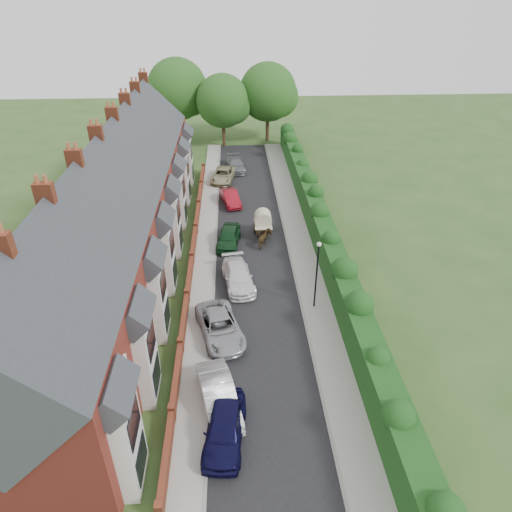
{
  "coord_description": "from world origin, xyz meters",
  "views": [
    {
      "loc": [
        -1.93,
        -20.78,
        19.39
      ],
      "look_at": [
        -0.42,
        7.38,
        2.2
      ],
      "focal_mm": 32.0,
      "sensor_mm": 36.0,
      "label": 1
    }
  ],
  "objects_px": {
    "car_silver_a": "(219,396)",
    "car_grey": "(235,164)",
    "lamppost": "(317,267)",
    "car_navy": "(225,428)",
    "car_beige": "(223,175)",
    "horse": "(264,239)",
    "horse_cart": "(263,222)",
    "car_white": "(238,277)",
    "car_red": "(231,198)",
    "car_silver_b": "(220,327)",
    "car_green": "(229,237)"
  },
  "relations": [
    {
      "from": "car_silver_a",
      "to": "horse",
      "type": "xyz_separation_m",
      "value": [
        3.56,
        16.69,
        -0.06
      ]
    },
    {
      "from": "car_white",
      "to": "car_silver_b",
      "type": "bearing_deg",
      "value": -111.58
    },
    {
      "from": "car_grey",
      "to": "car_silver_b",
      "type": "bearing_deg",
      "value": -99.35
    },
    {
      "from": "car_beige",
      "to": "horse",
      "type": "height_order",
      "value": "horse"
    },
    {
      "from": "lamppost",
      "to": "car_grey",
      "type": "bearing_deg",
      "value": 100.61
    },
    {
      "from": "car_navy",
      "to": "car_green",
      "type": "xyz_separation_m",
      "value": [
        0.23,
        19.15,
        -0.04
      ]
    },
    {
      "from": "car_beige",
      "to": "car_navy",
      "type": "bearing_deg",
      "value": -78.56
    },
    {
      "from": "lamppost",
      "to": "car_navy",
      "type": "height_order",
      "value": "lamppost"
    },
    {
      "from": "lamppost",
      "to": "car_navy",
      "type": "bearing_deg",
      "value": -120.78
    },
    {
      "from": "car_silver_a",
      "to": "car_red",
      "type": "bearing_deg",
      "value": 74.61
    },
    {
      "from": "car_navy",
      "to": "car_beige",
      "type": "distance_m",
      "value": 33.6
    },
    {
      "from": "lamppost",
      "to": "horse",
      "type": "distance_m",
      "value": 9.31
    },
    {
      "from": "lamppost",
      "to": "car_beige",
      "type": "relative_size",
      "value": 1.06
    },
    {
      "from": "car_red",
      "to": "horse_cart",
      "type": "xyz_separation_m",
      "value": [
        2.8,
        -6.83,
        0.74
      ]
    },
    {
      "from": "car_silver_a",
      "to": "car_grey",
      "type": "distance_m",
      "value": 34.92
    },
    {
      "from": "car_grey",
      "to": "car_white",
      "type": "bearing_deg",
      "value": -97.01
    },
    {
      "from": "car_grey",
      "to": "car_beige",
      "type": "bearing_deg",
      "value": -119.67
    },
    {
      "from": "lamppost",
      "to": "car_silver_b",
      "type": "xyz_separation_m",
      "value": [
        -6.4,
        -2.6,
        -2.58
      ]
    },
    {
      "from": "car_red",
      "to": "car_grey",
      "type": "relative_size",
      "value": 0.85
    },
    {
      "from": "lamppost",
      "to": "horse",
      "type": "relative_size",
      "value": 3.0
    },
    {
      "from": "car_red",
      "to": "car_beige",
      "type": "distance_m",
      "value": 6.26
    },
    {
      "from": "car_white",
      "to": "car_beige",
      "type": "distance_m",
      "value": 20.44
    },
    {
      "from": "car_silver_b",
      "to": "horse_cart",
      "type": "height_order",
      "value": "horse_cart"
    },
    {
      "from": "car_beige",
      "to": "horse",
      "type": "relative_size",
      "value": 2.82
    },
    {
      "from": "car_red",
      "to": "lamppost",
      "type": "bearing_deg",
      "value": -84.43
    },
    {
      "from": "horse_cart",
      "to": "horse",
      "type": "bearing_deg",
      "value": -90.0
    },
    {
      "from": "car_navy",
      "to": "car_grey",
      "type": "xyz_separation_m",
      "value": [
        1.08,
        36.89,
        -0.1
      ]
    },
    {
      "from": "lamppost",
      "to": "car_red",
      "type": "height_order",
      "value": "lamppost"
    },
    {
      "from": "car_navy",
      "to": "car_silver_b",
      "type": "height_order",
      "value": "car_navy"
    },
    {
      "from": "car_beige",
      "to": "car_grey",
      "type": "xyz_separation_m",
      "value": [
        1.4,
        3.29,
        0.02
      ]
    },
    {
      "from": "lamppost",
      "to": "horse_cart",
      "type": "xyz_separation_m",
      "value": [
        -2.84,
        10.35,
        -1.89
      ]
    },
    {
      "from": "car_green",
      "to": "horse_cart",
      "type": "distance_m",
      "value": 3.38
    },
    {
      "from": "lamppost",
      "to": "horse",
      "type": "height_order",
      "value": "lamppost"
    },
    {
      "from": "horse_cart",
      "to": "car_silver_a",
      "type": "bearing_deg",
      "value": -100.86
    },
    {
      "from": "horse_cart",
      "to": "car_grey",
      "type": "bearing_deg",
      "value": 97.53
    },
    {
      "from": "car_silver_b",
      "to": "horse_cart",
      "type": "bearing_deg",
      "value": 59.7
    },
    {
      "from": "car_navy",
      "to": "car_red",
      "type": "bearing_deg",
      "value": 95.66
    },
    {
      "from": "car_navy",
      "to": "car_red",
      "type": "relative_size",
      "value": 1.14
    },
    {
      "from": "car_green",
      "to": "horse_cart",
      "type": "relative_size",
      "value": 1.29
    },
    {
      "from": "horse_cart",
      "to": "car_silver_b",
      "type": "bearing_deg",
      "value": -105.36
    },
    {
      "from": "car_beige",
      "to": "lamppost",
      "type": "bearing_deg",
      "value": -63.81
    },
    {
      "from": "lamppost",
      "to": "car_grey",
      "type": "distance_m",
      "value": 27.28
    },
    {
      "from": "car_beige",
      "to": "horse_cart",
      "type": "distance_m",
      "value": 13.54
    },
    {
      "from": "lamppost",
      "to": "car_navy",
      "type": "distance_m",
      "value": 12.13
    },
    {
      "from": "horse",
      "to": "horse_cart",
      "type": "relative_size",
      "value": 0.5
    },
    {
      "from": "car_silver_a",
      "to": "horse_cart",
      "type": "relative_size",
      "value": 1.39
    },
    {
      "from": "car_silver_a",
      "to": "car_grey",
      "type": "height_order",
      "value": "car_silver_a"
    },
    {
      "from": "lamppost",
      "to": "car_beige",
      "type": "distance_m",
      "value": 24.4
    },
    {
      "from": "car_silver_a",
      "to": "horse",
      "type": "relative_size",
      "value": 2.76
    },
    {
      "from": "car_green",
      "to": "car_silver_b",
      "type": "bearing_deg",
      "value": -84.92
    }
  ]
}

